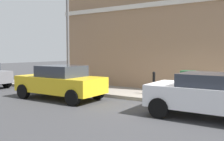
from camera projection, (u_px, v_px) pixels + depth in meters
name	position (u px, v px, depth m)	size (l,w,h in m)	color
ground	(169.00, 108.00, 9.24)	(80.00, 80.00, 0.00)	#38383A
sidewalk	(78.00, 88.00, 14.09)	(2.58, 30.00, 0.15)	gray
corner_building	(162.00, 23.00, 16.18)	(7.04, 10.04, 7.92)	#937256
car_white	(217.00, 95.00, 7.72)	(1.97, 4.20, 1.40)	silver
car_yellow	(60.00, 82.00, 11.07)	(1.87, 3.99, 1.48)	gold
utility_cabinet	(188.00, 85.00, 10.48)	(0.46, 0.61, 1.15)	#1E4C28
bollard_near_cabinet	(154.00, 82.00, 11.41)	(0.14, 0.14, 1.04)	black
lamppost	(68.00, 29.00, 13.82)	(0.20, 0.44, 5.72)	#59595B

